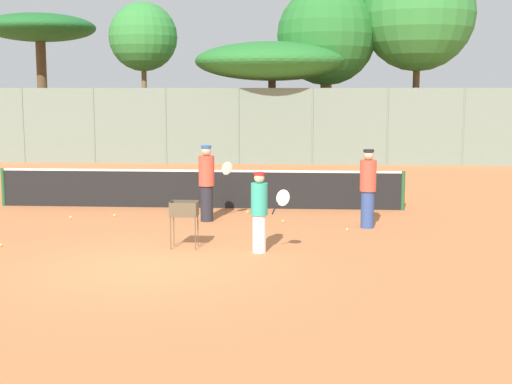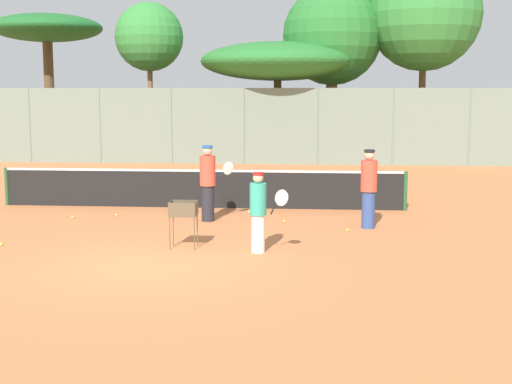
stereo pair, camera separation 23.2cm
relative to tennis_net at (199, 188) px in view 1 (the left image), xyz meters
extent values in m
plane|color=#C67242|center=(0.00, -6.73, -0.56)|extent=(80.00, 80.00, 0.00)
cylinder|color=#26592D|center=(-5.60, 0.00, -0.02)|extent=(0.10, 0.10, 1.07)
cylinder|color=#26592D|center=(5.60, 0.00, -0.02)|extent=(0.10, 0.10, 1.07)
cube|color=black|center=(0.00, 0.00, -0.05)|extent=(11.20, 0.01, 1.01)
cube|color=white|center=(0.00, 0.00, 0.48)|extent=(11.20, 0.02, 0.06)
cylinder|color=gray|center=(-9.75, 11.92, 1.11)|extent=(0.08, 0.08, 3.35)
cylinder|color=gray|center=(-6.50, 11.92, 1.11)|extent=(0.08, 0.08, 3.35)
cylinder|color=gray|center=(-3.25, 11.92, 1.11)|extent=(0.08, 0.08, 3.35)
cylinder|color=gray|center=(0.00, 11.92, 1.11)|extent=(0.08, 0.08, 3.35)
cylinder|color=gray|center=(3.25, 11.92, 1.11)|extent=(0.08, 0.08, 3.35)
cylinder|color=gray|center=(6.50, 11.92, 1.11)|extent=(0.08, 0.08, 3.35)
cylinder|color=gray|center=(9.75, 11.92, 1.11)|extent=(0.08, 0.08, 3.35)
cube|color=gray|center=(0.00, 11.92, 1.11)|extent=(25.99, 0.01, 3.35)
cylinder|color=brown|center=(-4.71, 14.27, 1.83)|extent=(0.24, 0.24, 4.77)
sphere|color=#338438|center=(-4.71, 14.27, 5.18)|extent=(3.21, 3.21, 3.21)
cylinder|color=brown|center=(3.88, 14.20, 1.64)|extent=(0.52, 0.52, 4.39)
sphere|color=#28722D|center=(3.88, 14.20, 5.20)|extent=(4.57, 4.57, 4.57)
cylinder|color=brown|center=(8.00, 14.11, 2.00)|extent=(0.31, 0.31, 5.12)
sphere|color=#338438|center=(8.00, 14.11, 6.10)|extent=(5.13, 5.13, 5.13)
cylinder|color=brown|center=(1.38, 13.86, 1.28)|extent=(0.36, 0.36, 3.68)
ellipsoid|color=#28722D|center=(1.38, 13.86, 4.01)|extent=(7.10, 7.10, 1.78)
cylinder|color=brown|center=(-10.45, 16.36, 2.28)|extent=(0.50, 0.50, 5.67)
ellipsoid|color=#1E6028|center=(-10.45, 16.36, 5.81)|extent=(5.56, 5.56, 1.39)
cylinder|color=#334C8C|center=(4.41, -2.60, -0.12)|extent=(0.31, 0.31, 0.88)
cylinder|color=#E54C38|center=(4.41, -2.60, 0.69)|extent=(0.39, 0.39, 0.74)
sphere|color=#DBB28C|center=(4.41, -2.60, 1.18)|extent=(0.24, 0.24, 0.24)
cylinder|color=black|center=(4.41, -2.60, 1.28)|extent=(0.25, 0.25, 0.06)
cylinder|color=black|center=(4.46, -2.23, 0.51)|extent=(0.05, 0.15, 0.27)
ellipsoid|color=silver|center=(4.49, -2.05, 0.73)|extent=(0.08, 0.40, 0.43)
cylinder|color=white|center=(2.01, -5.36, -0.17)|extent=(0.27, 0.27, 0.77)
cylinder|color=teal|center=(2.01, -5.36, 0.53)|extent=(0.34, 0.34, 0.64)
sphere|color=#DBB28C|center=(2.01, -5.36, 0.96)|extent=(0.21, 0.21, 0.21)
cylinder|color=red|center=(2.01, -5.36, 1.04)|extent=(0.22, 0.22, 0.05)
cylinder|color=black|center=(2.33, -5.50, 0.37)|extent=(0.15, 0.09, 0.27)
ellipsoid|color=silver|center=(2.49, -5.57, 0.59)|extent=(0.38, 0.18, 0.43)
cylinder|color=#26262D|center=(0.48, -2.00, -0.11)|extent=(0.32, 0.32, 0.89)
cylinder|color=#E54C38|center=(0.48, -2.00, 0.71)|extent=(0.39, 0.39, 0.75)
sphere|color=#DBB28C|center=(0.48, -2.00, 1.20)|extent=(0.24, 0.24, 0.24)
cylinder|color=#2659B2|center=(0.48, -2.00, 1.31)|extent=(0.25, 0.25, 0.06)
cylinder|color=black|center=(0.80, -1.80, 0.52)|extent=(0.14, 0.10, 0.27)
ellipsoid|color=silver|center=(0.96, -1.70, 0.74)|extent=(0.35, 0.23, 0.43)
cylinder|color=brown|center=(0.19, -5.26, -0.22)|extent=(0.02, 0.02, 0.68)
cylinder|color=brown|center=(0.70, -5.26, -0.22)|extent=(0.02, 0.02, 0.68)
cylinder|color=brown|center=(0.19, -4.90, -0.22)|extent=(0.02, 0.02, 0.68)
cylinder|color=brown|center=(0.70, -4.90, -0.22)|extent=(0.02, 0.02, 0.68)
cube|color=brown|center=(0.44, -5.08, 0.13)|extent=(0.55, 0.40, 0.01)
cube|color=brown|center=(0.44, -5.28, 0.27)|extent=(0.55, 0.01, 0.30)
cube|color=brown|center=(0.44, -4.88, 0.27)|extent=(0.55, 0.01, 0.30)
cube|color=brown|center=(0.17, -5.08, 0.27)|extent=(0.01, 0.40, 0.30)
cube|color=brown|center=(0.72, -5.08, 0.27)|extent=(0.01, 0.40, 0.30)
sphere|color=#D1E54C|center=(0.39, -4.93, 0.22)|extent=(0.07, 0.07, 0.07)
sphere|color=#D1E54C|center=(0.43, -5.05, 0.16)|extent=(0.07, 0.07, 0.07)
sphere|color=#D1E54C|center=(0.26, -5.11, 0.16)|extent=(0.07, 0.07, 0.07)
sphere|color=#D1E54C|center=(0.39, -4.99, 0.16)|extent=(0.07, 0.07, 0.07)
sphere|color=#D1E54C|center=(0.62, -5.08, 0.16)|extent=(0.07, 0.07, 0.07)
sphere|color=#D1E54C|center=(0.25, -5.19, 0.16)|extent=(0.07, 0.07, 0.07)
sphere|color=#D1E54C|center=(0.44, -5.05, 0.16)|extent=(0.07, 0.07, 0.07)
sphere|color=#D1E54C|center=(0.23, -5.07, 0.22)|extent=(0.07, 0.07, 0.07)
sphere|color=#D1E54C|center=(0.57, -4.96, 0.16)|extent=(0.07, 0.07, 0.07)
sphere|color=#D1E54C|center=(0.67, -5.20, 0.16)|extent=(0.07, 0.07, 0.07)
sphere|color=#D1E54C|center=(-3.03, -1.90, -0.53)|extent=(0.07, 0.07, 0.07)
sphere|color=#D1E54C|center=(1.41, -0.76, -0.53)|extent=(0.07, 0.07, 0.07)
sphere|color=#D1E54C|center=(-3.43, -5.22, -0.53)|extent=(0.07, 0.07, 0.07)
sphere|color=#D1E54C|center=(3.92, -3.04, -0.53)|extent=(0.07, 0.07, 0.07)
sphere|color=#D1E54C|center=(2.40, -2.07, -0.53)|extent=(0.07, 0.07, 0.07)
sphere|color=#D1E54C|center=(-2.00, -1.50, -0.53)|extent=(0.07, 0.07, 0.07)
camera|label=1|loc=(2.91, -19.42, 2.69)|focal=50.00mm
camera|label=2|loc=(3.14, -19.40, 2.69)|focal=50.00mm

